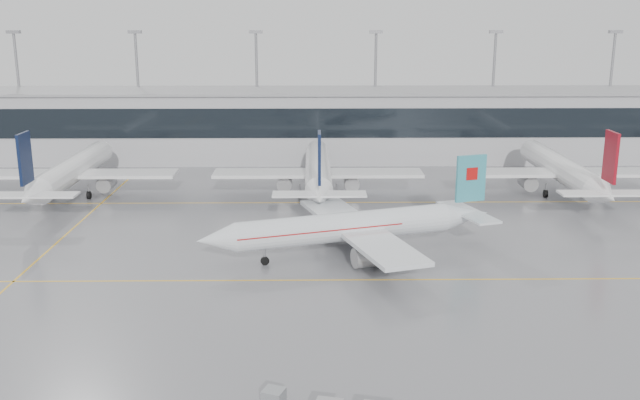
{
  "coord_description": "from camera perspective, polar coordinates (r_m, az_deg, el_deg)",
  "views": [
    {
      "loc": [
        -1.0,
        -65.43,
        24.94
      ],
      "look_at": [
        0.0,
        12.0,
        5.0
      ],
      "focal_mm": 40.0,
      "sensor_mm": 36.0,
      "label": 1
    }
  ],
  "objects": [
    {
      "name": "parked_jet_b",
      "position": [
        106.92,
        -19.28,
        2.17
      ],
      "size": [
        29.64,
        36.96,
        11.72
      ],
      "rotation": [
        0.0,
        0.0,
        1.57
      ],
      "color": "white",
      "rests_on": "ground"
    },
    {
      "name": "taxi_line_cross",
      "position": [
        89.06,
        -19.73,
        -2.69
      ],
      "size": [
        0.25,
        60.0,
        0.01
      ],
      "primitive_type": "cube",
      "color": "yellow",
      "rests_on": "ground"
    },
    {
      "name": "terminal_roof",
      "position": [
        128.07,
        -0.29,
        8.73
      ],
      "size": [
        182.0,
        16.0,
        0.4
      ],
      "primitive_type": "cube",
      "color": "gray",
      "rests_on": "ground"
    },
    {
      "name": "taxi_line_main",
      "position": [
        70.03,
        0.13,
        -6.42
      ],
      "size": [
        120.0,
        0.25,
        0.01
      ],
      "primitive_type": "cube",
      "color": "yellow",
      "rests_on": "ground"
    },
    {
      "name": "gse_unit",
      "position": [
        48.53,
        -3.73,
        -15.59
      ],
      "size": [
        1.71,
        1.65,
        1.34
      ],
      "primitive_type": "cube",
      "rotation": [
        0.0,
        0.0,
        -0.38
      ],
      "color": "gray",
      "rests_on": "ground"
    },
    {
      "name": "terminal",
      "position": [
        128.83,
        -0.29,
        5.99
      ],
      "size": [
        180.0,
        15.0,
        12.0
      ],
      "primitive_type": "cube",
      "color": "#A8A8AC",
      "rests_on": "ground"
    },
    {
      "name": "parked_jet_d",
      "position": [
        107.57,
        18.84,
        2.28
      ],
      "size": [
        29.64,
        36.96,
        11.72
      ],
      "rotation": [
        0.0,
        0.0,
        1.57
      ],
      "color": "white",
      "rests_on": "ground"
    },
    {
      "name": "air_canada_jet",
      "position": [
        76.36,
        2.92,
        -2.15
      ],
      "size": [
        32.55,
        25.89,
        10.12
      ],
      "rotation": [
        0.0,
        0.0,
        3.46
      ],
      "color": "silver",
      "rests_on": "ground"
    },
    {
      "name": "parked_jet_c",
      "position": [
        101.37,
        -0.16,
        2.35
      ],
      "size": [
        29.64,
        36.96,
        11.72
      ],
      "rotation": [
        0.0,
        0.0,
        1.57
      ],
      "color": "white",
      "rests_on": "ground"
    },
    {
      "name": "taxi_line_north",
      "position": [
        98.64,
        -0.13,
        -0.2
      ],
      "size": [
        120.0,
        0.25,
        0.01
      ],
      "primitive_type": "cube",
      "color": "yellow",
      "rests_on": "ground"
    },
    {
      "name": "ground",
      "position": [
        70.03,
        0.13,
        -6.42
      ],
      "size": [
        320.0,
        320.0,
        0.0
      ],
      "primitive_type": "plane",
      "color": "gray",
      "rests_on": "ground"
    },
    {
      "name": "terminal_glass",
      "position": [
        121.14,
        -0.26,
        6.16
      ],
      "size": [
        180.0,
        0.2,
        5.0
      ],
      "primitive_type": "cube",
      "color": "black",
      "rests_on": "ground"
    },
    {
      "name": "light_masts",
      "position": [
        133.94,
        -0.31,
        9.47
      ],
      "size": [
        156.4,
        1.0,
        22.6
      ],
      "color": "gray",
      "rests_on": "ground"
    }
  ]
}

